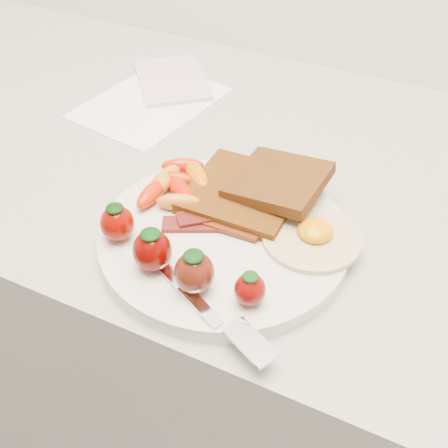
% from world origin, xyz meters
% --- Properties ---
extents(counter, '(2.00, 0.60, 0.90)m').
position_xyz_m(counter, '(0.00, 1.70, 0.45)').
color(counter, gray).
rests_on(counter, ground).
extents(plate, '(0.27, 0.27, 0.02)m').
position_xyz_m(plate, '(-0.03, 1.55, 0.91)').
color(plate, silver).
rests_on(plate, counter).
extents(toast_lower, '(0.12, 0.12, 0.01)m').
position_xyz_m(toast_lower, '(-0.03, 1.61, 0.93)').
color(toast_lower, '#381B04').
rests_on(toast_lower, plate).
extents(toast_upper, '(0.11, 0.10, 0.02)m').
position_xyz_m(toast_upper, '(0.00, 1.63, 0.94)').
color(toast_upper, black).
rests_on(toast_upper, toast_lower).
extents(fried_egg, '(0.12, 0.12, 0.02)m').
position_xyz_m(fried_egg, '(0.06, 1.58, 0.92)').
color(fried_egg, white).
rests_on(fried_egg, plate).
extents(bacon_strips, '(0.11, 0.09, 0.01)m').
position_xyz_m(bacon_strips, '(-0.04, 1.55, 0.92)').
color(bacon_strips, black).
rests_on(bacon_strips, plate).
extents(baby_carrots, '(0.08, 0.11, 0.02)m').
position_xyz_m(baby_carrots, '(-0.11, 1.58, 0.93)').
color(baby_carrots, '#B92B00').
rests_on(baby_carrots, plate).
extents(strawberries, '(0.19, 0.07, 0.05)m').
position_xyz_m(strawberries, '(-0.05, 1.47, 0.94)').
color(strawberries, '#700600').
rests_on(strawberries, plate).
extents(fork, '(0.18, 0.09, 0.00)m').
position_xyz_m(fork, '(0.01, 1.44, 0.92)').
color(fork, white).
rests_on(fork, plate).
extents(paper_sheet, '(0.19, 0.23, 0.00)m').
position_xyz_m(paper_sheet, '(-0.26, 1.77, 0.90)').
color(paper_sheet, white).
rests_on(paper_sheet, counter).
extents(notepad, '(0.17, 0.18, 0.01)m').
position_xyz_m(notepad, '(-0.26, 1.84, 0.91)').
color(notepad, beige).
rests_on(notepad, paper_sheet).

